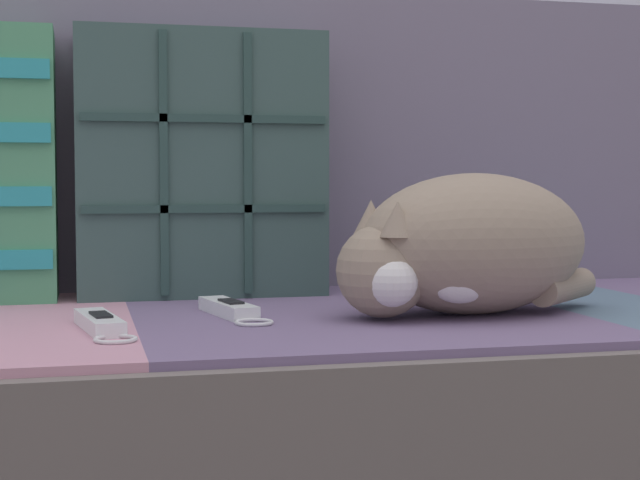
# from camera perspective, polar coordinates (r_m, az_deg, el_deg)

# --- Properties ---
(couch) EXTENTS (1.87, 0.81, 0.42)m
(couch) POSITION_cam_1_polar(r_m,az_deg,el_deg) (1.40, -6.82, -12.71)
(couch) COLOR #3D3838
(couch) RESTS_ON ground_plane
(sofa_backrest) EXTENTS (1.83, 0.14, 0.50)m
(sofa_backrest) POSITION_cam_1_polar(r_m,az_deg,el_deg) (1.68, -8.33, 5.79)
(sofa_backrest) COLOR slate
(sofa_backrest) RESTS_ON couch
(throw_pillow_quilted) EXTENTS (0.38, 0.14, 0.41)m
(throw_pillow_quilted) POSITION_cam_1_polar(r_m,az_deg,el_deg) (1.54, -6.96, 4.39)
(throw_pillow_quilted) COLOR #38514C
(throw_pillow_quilted) RESTS_ON couch
(sleeping_cat) EXTENTS (0.40, 0.29, 0.19)m
(sleeping_cat) POSITION_cam_1_polar(r_m,az_deg,el_deg) (1.32, 8.39, -0.47)
(sleeping_cat) COLOR gray
(sleeping_cat) RESTS_ON couch
(game_remote_near) EXTENTS (0.08, 0.19, 0.02)m
(game_remote_near) POSITION_cam_1_polar(r_m,az_deg,el_deg) (1.31, -5.25, -4.03)
(game_remote_near) COLOR white
(game_remote_near) RESTS_ON couch
(game_remote_far) EXTENTS (0.07, 0.20, 0.02)m
(game_remote_far) POSITION_cam_1_polar(r_m,az_deg,el_deg) (1.20, -12.66, -4.74)
(game_remote_far) COLOR white
(game_remote_far) RESTS_ON couch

